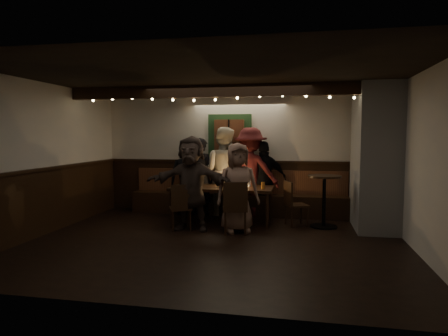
% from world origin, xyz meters
% --- Properties ---
extents(room, '(6.02, 5.01, 2.62)m').
position_xyz_m(room, '(1.07, 1.42, 1.07)').
color(room, black).
rests_on(room, ground).
extents(dining_table, '(1.96, 0.84, 0.85)m').
position_xyz_m(dining_table, '(-0.16, 1.40, 0.64)').
color(dining_table, black).
rests_on(dining_table, ground).
extents(chair_near_left, '(0.50, 0.50, 0.83)m').
position_xyz_m(chair_near_left, '(-0.74, 0.61, 0.47)').
color(chair_near_left, black).
rests_on(chair_near_left, ground).
extents(chair_near_right, '(0.49, 0.49, 0.92)m').
position_xyz_m(chair_near_right, '(0.24, 0.52, 0.52)').
color(chair_near_right, black).
rests_on(chair_near_right, ground).
extents(chair_end, '(0.50, 0.50, 0.84)m').
position_xyz_m(chair_end, '(1.19, 1.36, 0.47)').
color(chair_end, black).
rests_on(chair_end, ground).
extents(high_top, '(0.60, 0.60, 0.96)m').
position_xyz_m(high_top, '(1.76, 1.39, 0.61)').
color(high_top, black).
rests_on(high_top, ground).
extents(person_a, '(0.85, 0.60, 1.63)m').
position_xyz_m(person_a, '(-1.04, 2.06, 0.82)').
color(person_a, black).
rests_on(person_a, ground).
extents(person_b, '(0.67, 0.51, 1.64)m').
position_xyz_m(person_b, '(-0.76, 2.06, 0.82)').
color(person_b, black).
rests_on(person_b, ground).
extents(person_c, '(1.04, 0.89, 1.87)m').
position_xyz_m(person_c, '(-0.28, 2.11, 0.93)').
color(person_c, beige).
rests_on(person_c, ground).
extents(person_d, '(1.24, 0.76, 1.86)m').
position_xyz_m(person_d, '(0.29, 2.14, 0.93)').
color(person_d, '#3D1112').
rests_on(person_d, ground).
extents(person_e, '(0.99, 0.63, 1.58)m').
position_xyz_m(person_e, '(0.59, 2.15, 0.79)').
color(person_e, black).
rests_on(person_e, ground).
extents(person_f, '(1.59, 0.57, 1.69)m').
position_xyz_m(person_f, '(-0.59, 0.71, 0.84)').
color(person_f, '#3D2F29').
rests_on(person_f, ground).
extents(person_g, '(0.90, 0.76, 1.57)m').
position_xyz_m(person_g, '(0.25, 0.75, 0.78)').
color(person_g, '#896555').
rests_on(person_g, ground).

